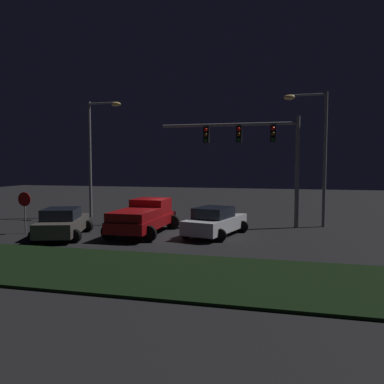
{
  "coord_description": "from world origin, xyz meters",
  "views": [
    {
      "loc": [
        6.35,
        -20.47,
        3.72
      ],
      "look_at": [
        0.72,
        1.86,
        2.08
      ],
      "focal_mm": 36.62,
      "sensor_mm": 36.0,
      "label": 1
    }
  ],
  "objects": [
    {
      "name": "street_lamp_left",
      "position": [
        -6.87,
        4.54,
        5.08
      ],
      "size": [
        2.48,
        0.44,
        8.08
      ],
      "color": "slate",
      "rests_on": "ground_plane"
    },
    {
      "name": "street_lamp_right",
      "position": [
        7.78,
        3.86,
        5.02
      ],
      "size": [
        2.54,
        0.44,
        7.95
      ],
      "color": "slate",
      "rests_on": "ground_plane"
    },
    {
      "name": "pickup_truck",
      "position": [
        -1.21,
        -0.93,
        1.0
      ],
      "size": [
        2.88,
        5.41,
        1.8
      ],
      "rotation": [
        0.0,
        0.0,
        1.57
      ],
      "color": "maroon",
      "rests_on": "ground_plane"
    },
    {
      "name": "car_sedan",
      "position": [
        2.57,
        -0.58,
        0.74
      ],
      "size": [
        3.16,
        4.71,
        1.51
      ],
      "rotation": [
        0.0,
        0.0,
        1.32
      ],
      "color": "silver",
      "rests_on": "ground_plane"
    },
    {
      "name": "ground_plane",
      "position": [
        0.0,
        0.0,
        0.0
      ],
      "size": [
        80.0,
        80.0,
        0.0
      ],
      "primitive_type": "plane",
      "color": "black"
    },
    {
      "name": "grass_median",
      "position": [
        0.0,
        -8.09,
        0.05
      ],
      "size": [
        27.83,
        5.19,
        0.1
      ],
      "primitive_type": "cube",
      "color": "black",
      "rests_on": "ground_plane"
    },
    {
      "name": "car_sedan_far",
      "position": [
        -4.86,
        -2.97,
        0.74
      ],
      "size": [
        3.32,
        4.74,
        1.51
      ],
      "rotation": [
        0.0,
        0.0,
        1.89
      ],
      "color": "#514C47",
      "rests_on": "ground_plane"
    },
    {
      "name": "traffic_signal_gantry",
      "position": [
        4.27,
        3.11,
        4.9
      ],
      "size": [
        8.32,
        0.56,
        6.5
      ],
      "color": "slate",
      "rests_on": "ground_plane"
    },
    {
      "name": "stop_sign",
      "position": [
        -7.46,
        -2.44,
        1.56
      ],
      "size": [
        0.76,
        0.08,
        2.23
      ],
      "color": "slate",
      "rests_on": "ground_plane"
    }
  ]
}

